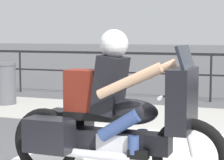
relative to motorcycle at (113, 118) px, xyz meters
The scene contains 4 objects.
sidewalk_band 3.99m from the motorcycle, 87.95° to the left, with size 44.00×2.40×0.01m, color #A8A59E.
fence_railing 6.04m from the motorcycle, 88.67° to the left, with size 36.00×0.05×1.13m.
motorcycle is the anchor object (origin of this frame).
trash_bin 5.80m from the motorcycle, 135.46° to the left, with size 0.56×0.56×0.94m.
Camera 1 is at (1.41, -4.63, 1.56)m, focal length 70.00 mm.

